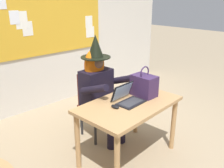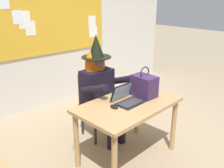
{
  "view_description": "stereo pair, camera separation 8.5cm",
  "coord_description": "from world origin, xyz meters",
  "px_view_note": "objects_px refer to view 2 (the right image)",
  "views": [
    {
      "loc": [
        -2.07,
        -1.7,
        1.92
      ],
      "look_at": [
        -0.1,
        0.34,
        0.88
      ],
      "focal_mm": 39.17,
      "sensor_mm": 36.0,
      "label": 1
    },
    {
      "loc": [
        -2.01,
        -1.76,
        1.92
      ],
      "look_at": [
        -0.1,
        0.34,
        0.88
      ],
      "focal_mm": 39.17,
      "sensor_mm": 36.0,
      "label": 2
    }
  ],
  "objects_px": {
    "laptop": "(127,98)",
    "handbag": "(144,86)",
    "desk_main": "(128,111)",
    "chair_at_desk": "(95,101)",
    "computer_mouse": "(114,107)",
    "person_costumed": "(100,84)"
  },
  "relations": [
    {
      "from": "laptop",
      "to": "handbag",
      "type": "height_order",
      "value": "handbag"
    },
    {
      "from": "desk_main",
      "to": "laptop",
      "type": "distance_m",
      "value": 0.15
    },
    {
      "from": "desk_main",
      "to": "chair_at_desk",
      "type": "relative_size",
      "value": 1.36
    },
    {
      "from": "desk_main",
      "to": "computer_mouse",
      "type": "xyz_separation_m",
      "value": [
        -0.21,
        0.02,
        0.12
      ]
    },
    {
      "from": "laptop",
      "to": "computer_mouse",
      "type": "distance_m",
      "value": 0.22
    },
    {
      "from": "chair_at_desk",
      "to": "handbag",
      "type": "bearing_deg",
      "value": 22.83
    },
    {
      "from": "computer_mouse",
      "to": "desk_main",
      "type": "bearing_deg",
      "value": -6.83
    },
    {
      "from": "person_costumed",
      "to": "laptop",
      "type": "bearing_deg",
      "value": -8.5
    },
    {
      "from": "desk_main",
      "to": "computer_mouse",
      "type": "bearing_deg",
      "value": 175.45
    },
    {
      "from": "computer_mouse",
      "to": "chair_at_desk",
      "type": "bearing_deg",
      "value": 65.8
    },
    {
      "from": "handbag",
      "to": "chair_at_desk",
      "type": "bearing_deg",
      "value": 107.93
    },
    {
      "from": "desk_main",
      "to": "chair_at_desk",
      "type": "xyz_separation_m",
      "value": [
        0.07,
        0.72,
        -0.12
      ]
    },
    {
      "from": "handbag",
      "to": "desk_main",
      "type": "bearing_deg",
      "value": -174.66
    },
    {
      "from": "computer_mouse",
      "to": "handbag",
      "type": "distance_m",
      "value": 0.52
    },
    {
      "from": "computer_mouse",
      "to": "person_costumed",
      "type": "bearing_deg",
      "value": 62.12
    },
    {
      "from": "chair_at_desk",
      "to": "computer_mouse",
      "type": "relative_size",
      "value": 8.8
    },
    {
      "from": "desk_main",
      "to": "computer_mouse",
      "type": "relative_size",
      "value": 11.98
    },
    {
      "from": "desk_main",
      "to": "handbag",
      "type": "xyz_separation_m",
      "value": [
        0.3,
        0.03,
        0.24
      ]
    },
    {
      "from": "laptop",
      "to": "handbag",
      "type": "relative_size",
      "value": 0.91
    },
    {
      "from": "desk_main",
      "to": "handbag",
      "type": "bearing_deg",
      "value": 5.34
    },
    {
      "from": "person_costumed",
      "to": "laptop",
      "type": "height_order",
      "value": "person_costumed"
    },
    {
      "from": "laptop",
      "to": "desk_main",
      "type": "bearing_deg",
      "value": -105.79
    }
  ]
}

